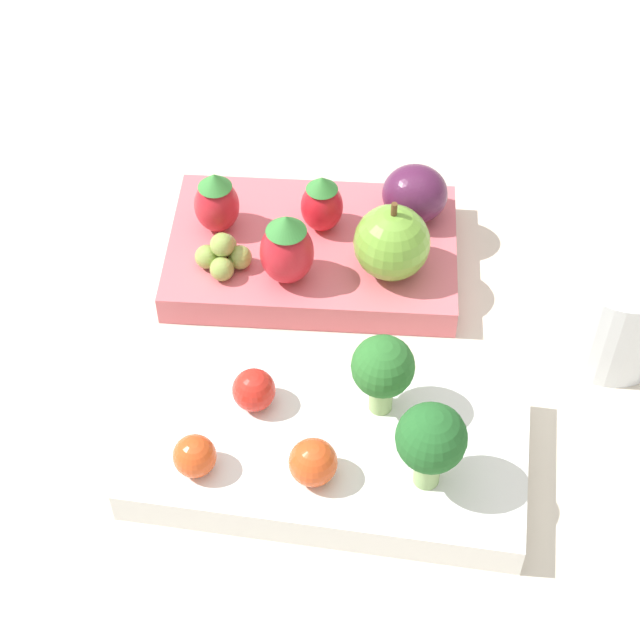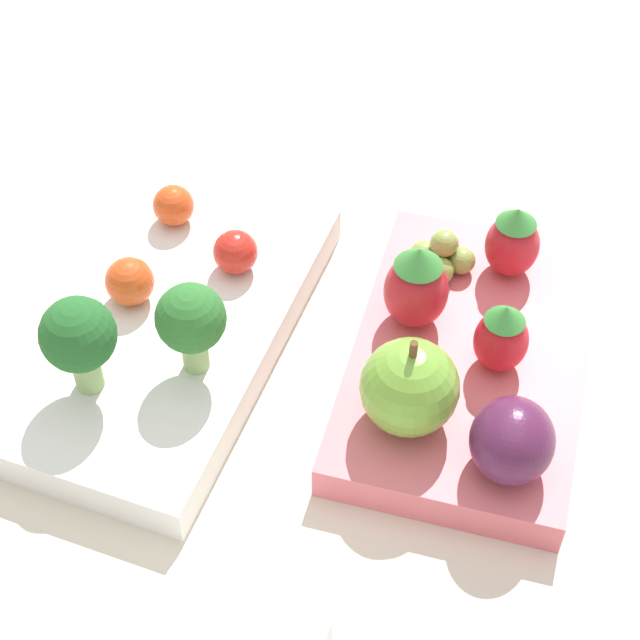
{
  "view_description": "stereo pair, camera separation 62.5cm",
  "coord_description": "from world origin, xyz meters",
  "px_view_note": "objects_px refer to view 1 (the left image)",
  "views": [
    {
      "loc": [
        -0.01,
        0.43,
        0.52
      ],
      "look_at": [
        -0.0,
        -0.0,
        0.03
      ],
      "focal_mm": 60.0,
      "sensor_mm": 36.0,
      "label": 1
    },
    {
      "loc": [
        -0.36,
        -0.09,
        0.45
      ],
      "look_at": [
        -0.0,
        -0.0,
        0.03
      ],
      "focal_mm": 60.0,
      "sensor_mm": 36.0,
      "label": 2
    }
  ],
  "objects_px": {
    "strawberry_0": "(216,202)",
    "strawberry_1": "(287,249)",
    "cherry_tomato_1": "(318,462)",
    "grape_cluster": "(223,255)",
    "plum": "(415,194)",
    "bento_box_savoury": "(329,450)",
    "bento_box_fruit": "(313,252)",
    "broccoli_floret_0": "(431,440)",
    "apple": "(392,243)",
    "drinking_cup": "(617,309)",
    "cherry_tomato_2": "(254,390)",
    "broccoli_floret_1": "(383,369)",
    "strawberry_2": "(326,203)",
    "cherry_tomato_0": "(195,456)"
  },
  "relations": [
    {
      "from": "broccoli_floret_0",
      "to": "strawberry_1",
      "type": "xyz_separation_m",
      "value": [
        0.08,
        -0.15,
        -0.01
      ]
    },
    {
      "from": "cherry_tomato_1",
      "to": "strawberry_1",
      "type": "bearing_deg",
      "value": -81.19
    },
    {
      "from": "strawberry_1",
      "to": "strawberry_2",
      "type": "height_order",
      "value": "strawberry_1"
    },
    {
      "from": "apple",
      "to": "plum",
      "type": "xyz_separation_m",
      "value": [
        -0.02,
        -0.05,
        -0.0
      ]
    },
    {
      "from": "broccoli_floret_0",
      "to": "drinking_cup",
      "type": "height_order",
      "value": "broccoli_floret_0"
    },
    {
      "from": "broccoli_floret_1",
      "to": "apple",
      "type": "bearing_deg",
      "value": -93.97
    },
    {
      "from": "bento_box_fruit",
      "to": "strawberry_1",
      "type": "xyz_separation_m",
      "value": [
        0.02,
        0.03,
        0.04
      ]
    },
    {
      "from": "bento_box_fruit",
      "to": "broccoli_floret_1",
      "type": "height_order",
      "value": "broccoli_floret_1"
    },
    {
      "from": "broccoli_floret_0",
      "to": "strawberry_2",
      "type": "height_order",
      "value": "broccoli_floret_0"
    },
    {
      "from": "broccoli_floret_0",
      "to": "drinking_cup",
      "type": "relative_size",
      "value": 0.84
    },
    {
      "from": "cherry_tomato_1",
      "to": "grape_cluster",
      "type": "distance_m",
      "value": 0.17
    },
    {
      "from": "bento_box_savoury",
      "to": "strawberry_0",
      "type": "xyz_separation_m",
      "value": [
        0.08,
        -0.17,
        0.03
      ]
    },
    {
      "from": "strawberry_0",
      "to": "strawberry_1",
      "type": "distance_m",
      "value": 0.07
    },
    {
      "from": "broccoli_floret_0",
      "to": "broccoli_floret_1",
      "type": "relative_size",
      "value": 1.06
    },
    {
      "from": "broccoli_floret_1",
      "to": "strawberry_1",
      "type": "relative_size",
      "value": 1.04
    },
    {
      "from": "cherry_tomato_1",
      "to": "strawberry_2",
      "type": "height_order",
      "value": "strawberry_2"
    },
    {
      "from": "cherry_tomato_1",
      "to": "apple",
      "type": "height_order",
      "value": "apple"
    },
    {
      "from": "strawberry_0",
      "to": "plum",
      "type": "xyz_separation_m",
      "value": [
        -0.13,
        -0.01,
        -0.0
      ]
    },
    {
      "from": "strawberry_1",
      "to": "grape_cluster",
      "type": "relative_size",
      "value": 1.42
    },
    {
      "from": "strawberry_2",
      "to": "grape_cluster",
      "type": "bearing_deg",
      "value": 30.69
    },
    {
      "from": "bento_box_savoury",
      "to": "strawberry_0",
      "type": "relative_size",
      "value": 5.14
    },
    {
      "from": "cherry_tomato_2",
      "to": "strawberry_0",
      "type": "height_order",
      "value": "strawberry_0"
    },
    {
      "from": "cherry_tomato_0",
      "to": "drinking_cup",
      "type": "relative_size",
      "value": 0.35
    },
    {
      "from": "strawberry_0",
      "to": "drinking_cup",
      "type": "height_order",
      "value": "same"
    },
    {
      "from": "strawberry_2",
      "to": "plum",
      "type": "height_order",
      "value": "strawberry_2"
    },
    {
      "from": "plum",
      "to": "strawberry_2",
      "type": "bearing_deg",
      "value": 11.57
    },
    {
      "from": "broccoli_floret_0",
      "to": "strawberry_0",
      "type": "bearing_deg",
      "value": -56.59
    },
    {
      "from": "plum",
      "to": "strawberry_0",
      "type": "bearing_deg",
      "value": 6.14
    },
    {
      "from": "broccoli_floret_0",
      "to": "cherry_tomato_1",
      "type": "xyz_separation_m",
      "value": [
        0.06,
        -0.0,
        -0.02
      ]
    },
    {
      "from": "apple",
      "to": "drinking_cup",
      "type": "distance_m",
      "value": 0.14
    },
    {
      "from": "plum",
      "to": "grape_cluster",
      "type": "relative_size",
      "value": 1.18
    },
    {
      "from": "cherry_tomato_2",
      "to": "strawberry_1",
      "type": "xyz_separation_m",
      "value": [
        -0.01,
        -0.1,
        0.01
      ]
    },
    {
      "from": "bento_box_fruit",
      "to": "broccoli_floret_0",
      "type": "height_order",
      "value": "broccoli_floret_0"
    },
    {
      "from": "broccoli_floret_0",
      "to": "cherry_tomato_1",
      "type": "height_order",
      "value": "broccoli_floret_0"
    },
    {
      "from": "drinking_cup",
      "to": "strawberry_2",
      "type": "bearing_deg",
      "value": -24.6
    },
    {
      "from": "bento_box_savoury",
      "to": "strawberry_1",
      "type": "height_order",
      "value": "strawberry_1"
    },
    {
      "from": "broccoli_floret_0",
      "to": "cherry_tomato_1",
      "type": "relative_size",
      "value": 2.17
    },
    {
      "from": "grape_cluster",
      "to": "plum",
      "type": "bearing_deg",
      "value": -157.79
    },
    {
      "from": "strawberry_0",
      "to": "plum",
      "type": "bearing_deg",
      "value": -173.86
    },
    {
      "from": "grape_cluster",
      "to": "strawberry_1",
      "type": "bearing_deg",
      "value": 167.92
    },
    {
      "from": "apple",
      "to": "grape_cluster",
      "type": "relative_size",
      "value": 1.55
    },
    {
      "from": "bento_box_fruit",
      "to": "cherry_tomato_1",
      "type": "xyz_separation_m",
      "value": [
        -0.01,
        0.19,
        0.03
      ]
    },
    {
      "from": "apple",
      "to": "cherry_tomato_0",
      "type": "bearing_deg",
      "value": 55.05
    },
    {
      "from": "broccoli_floret_1",
      "to": "plum",
      "type": "xyz_separation_m",
      "value": [
        -0.02,
        -0.16,
        -0.02
      ]
    },
    {
      "from": "broccoli_floret_0",
      "to": "apple",
      "type": "relative_size",
      "value": 1.01
    },
    {
      "from": "broccoli_floret_0",
      "to": "strawberry_1",
      "type": "relative_size",
      "value": 1.1
    },
    {
      "from": "strawberry_1",
      "to": "plum",
      "type": "bearing_deg",
      "value": -144.13
    },
    {
      "from": "cherry_tomato_0",
      "to": "grape_cluster",
      "type": "height_order",
      "value": "grape_cluster"
    },
    {
      "from": "strawberry_1",
      "to": "plum",
      "type": "distance_m",
      "value": 0.1
    },
    {
      "from": "strawberry_0",
      "to": "strawberry_1",
      "type": "bearing_deg",
      "value": 136.74
    }
  ]
}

